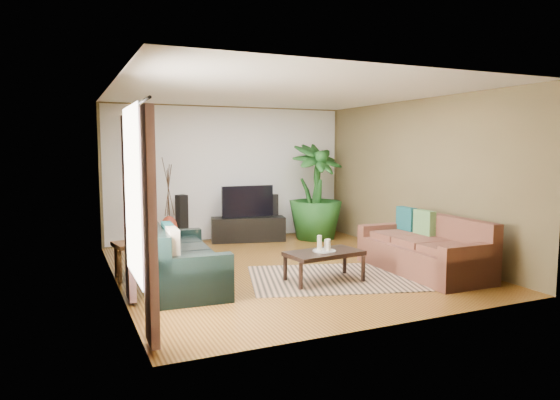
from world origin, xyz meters
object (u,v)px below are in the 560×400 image
television (248,201)px  potted_plant (315,192)px  pedestal (169,244)px  side_table (133,260)px  speaker_right (274,216)px  speaker_left (182,220)px  tv_stand (248,229)px  sofa_right (422,244)px  coffee_table (324,266)px  vase (169,227)px  sofa_left (182,254)px

television → potted_plant: size_ratio=0.55×
pedestal → side_table: size_ratio=0.60×
speaker_right → pedestal: 2.41m
speaker_left → potted_plant: size_ratio=0.50×
tv_stand → side_table: side_table is taller
speaker_left → speaker_right: size_ratio=1.08×
television → speaker_right: bearing=11.5°
sofa_right → coffee_table: sofa_right is taller
potted_plant → side_table: (-3.86, -1.71, -0.71)m
potted_plant → vase: potted_plant is taller
sofa_right → pedestal: 4.35m
coffee_table → side_table: bearing=145.2°
sofa_left → speaker_right: size_ratio=2.35×
tv_stand → side_table: 3.21m
sofa_left → speaker_left: size_ratio=2.18×
sofa_left → speaker_left: (0.62, 2.69, 0.06)m
coffee_table → tv_stand: size_ratio=0.72×
sofa_left → speaker_right: (2.57, 2.76, 0.03)m
speaker_left → pedestal: 0.74m
television → speaker_left: (-1.32, 0.06, -0.31)m
sofa_right → speaker_right: bearing=-165.2°
coffee_table → speaker_right: 3.51m
sofa_left → sofa_right: bearing=-99.6°
vase → speaker_left: bearing=57.5°
tv_stand → speaker_right: bearing=27.0°
coffee_table → speaker_left: 3.59m
tv_stand → speaker_right: 0.68m
potted_plant → speaker_right: bearing=148.5°
pedestal → sofa_left: bearing=-97.0°
speaker_right → speaker_left: bearing=-158.5°
sofa_left → television: television is taller
side_table → television: bearing=39.0°
sofa_right → vase: sofa_right is taller
television → sofa_left: bearing=-126.3°
television → speaker_left: 1.35m
sofa_right → potted_plant: size_ratio=1.09×
sofa_left → tv_stand: bearing=-33.0°
speaker_left → pedestal: bearing=-138.4°
tv_stand → television: 0.56m
vase → side_table: vase is taller
speaker_left → sofa_left: bearing=-118.8°
sofa_left → television: (1.93, 2.63, 0.38)m
pedestal → side_table: (-0.83, -1.53, 0.10)m
sofa_right → potted_plant: 3.18m
coffee_table → vase: size_ratio=2.59×
sofa_right → vase: bearing=-131.8°
pedestal → potted_plant: bearing=3.5°
sofa_right → sofa_left: bearing=-102.4°
tv_stand → vase: (-1.67, -0.48, 0.22)m
coffee_table → potted_plant: size_ratio=0.54×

